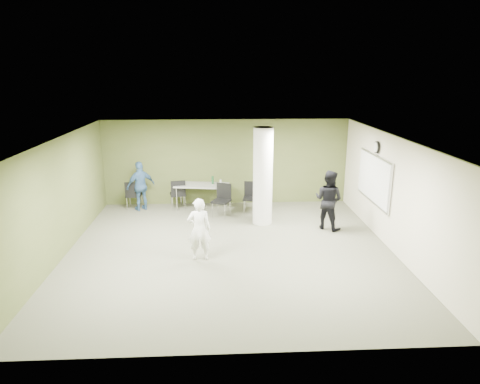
{
  "coord_description": "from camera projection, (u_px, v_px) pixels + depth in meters",
  "views": [
    {
      "loc": [
        -0.27,
        -9.78,
        4.3
      ],
      "look_at": [
        0.3,
        1.0,
        1.23
      ],
      "focal_mm": 32.0,
      "sensor_mm": 36.0,
      "label": 1
    }
  ],
  "objects": [
    {
      "name": "wall_right_cream",
      "position": [
        394.0,
        194.0,
        10.4
      ],
      "size": [
        0.02,
        8.0,
        2.8
      ],
      "primitive_type": "cube",
      "color": "beige",
      "rests_on": "floor"
    },
    {
      "name": "wastebasket",
      "position": [
        198.0,
        209.0,
        13.25
      ],
      "size": [
        0.28,
        0.28,
        0.32
      ],
      "primitive_type": "cylinder",
      "color": "#4C4C4C",
      "rests_on": "floor"
    },
    {
      "name": "chair_back_right",
      "position": [
        178.0,
        192.0,
        13.65
      ],
      "size": [
        0.56,
        0.56,
        0.97
      ],
      "rotation": [
        0.0,
        0.0,
        3.33
      ],
      "color": "black",
      "rests_on": "floor"
    },
    {
      "name": "wall_clock",
      "position": [
        377.0,
        147.0,
        11.29
      ],
      "size": [
        0.06,
        0.32,
        0.32
      ],
      "color": "black",
      "rests_on": "wall_right_cream"
    },
    {
      "name": "wall_left",
      "position": [
        59.0,
        199.0,
        10.0
      ],
      "size": [
        0.02,
        8.0,
        2.8
      ],
      "primitive_type": "cube",
      "color": "#4B5628",
      "rests_on": "floor"
    },
    {
      "name": "folding_table",
      "position": [
        202.0,
        186.0,
        13.63
      ],
      "size": [
        1.78,
        0.98,
        1.05
      ],
      "rotation": [
        0.0,
        0.0,
        -0.14
      ],
      "color": "gray",
      "rests_on": "floor"
    },
    {
      "name": "man_blue",
      "position": [
        141.0,
        186.0,
        13.5
      ],
      "size": [
        0.99,
        0.82,
        1.58
      ],
      "primitive_type": "imported",
      "rotation": [
        0.0,
        0.0,
        3.71
      ],
      "color": "#385D8B",
      "rests_on": "floor"
    },
    {
      "name": "man_black",
      "position": [
        328.0,
        200.0,
        11.88
      ],
      "size": [
        1.03,
        1.01,
        1.68
      ],
      "primitive_type": "imported",
      "rotation": [
        0.0,
        0.0,
        2.45
      ],
      "color": "black",
      "rests_on": "floor"
    },
    {
      "name": "whiteboard",
      "position": [
        374.0,
        178.0,
        11.52
      ],
      "size": [
        0.05,
        2.3,
        1.3
      ],
      "color": "silver",
      "rests_on": "wall_right_cream"
    },
    {
      "name": "wall_back",
      "position": [
        226.0,
        162.0,
        14.04
      ],
      "size": [
        8.0,
        2.8,
        0.02
      ],
      "primitive_type": "cube",
      "rotation": [
        1.57,
        0.0,
        0.0
      ],
      "color": "#4B5628",
      "rests_on": "floor"
    },
    {
      "name": "chair_table_left",
      "position": [
        222.0,
        197.0,
        13.02
      ],
      "size": [
        0.65,
        0.65,
        0.99
      ],
      "rotation": [
        0.0,
        0.0,
        -0.41
      ],
      "color": "black",
      "rests_on": "floor"
    },
    {
      "name": "woman_white",
      "position": [
        199.0,
        229.0,
        9.92
      ],
      "size": [
        0.57,
        0.4,
        1.51
      ],
      "primitive_type": "imported",
      "rotation": [
        0.0,
        0.0,
        3.21
      ],
      "color": "white",
      "rests_on": "floor"
    },
    {
      "name": "floor",
      "position": [
        230.0,
        251.0,
        10.59
      ],
      "size": [
        8.0,
        8.0,
        0.0
      ],
      "primitive_type": "plane",
      "color": "#4F4F3E",
      "rests_on": "ground"
    },
    {
      "name": "chair_table_right",
      "position": [
        251.0,
        195.0,
        13.36
      ],
      "size": [
        0.54,
        0.54,
        0.96
      ],
      "rotation": [
        0.0,
        0.0,
        -0.15
      ],
      "color": "black",
      "rests_on": "floor"
    },
    {
      "name": "ceiling",
      "position": [
        229.0,
        138.0,
        9.82
      ],
      "size": [
        8.0,
        8.0,
        0.0
      ],
      "primitive_type": "plane",
      "rotation": [
        3.14,
        0.0,
        0.0
      ],
      "color": "white",
      "rests_on": "wall_back"
    },
    {
      "name": "column",
      "position": [
        263.0,
        176.0,
        12.17
      ],
      "size": [
        0.56,
        0.56,
        2.8
      ],
      "primitive_type": "cylinder",
      "color": "silver",
      "rests_on": "floor"
    },
    {
      "name": "chair_back_left",
      "position": [
        133.0,
        193.0,
        13.61
      ],
      "size": [
        0.49,
        0.49,
        0.93
      ],
      "rotation": [
        0.0,
        0.0,
        3.09
      ],
      "color": "black",
      "rests_on": "floor"
    }
  ]
}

